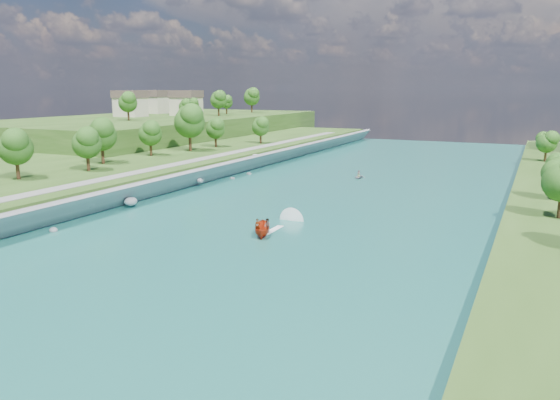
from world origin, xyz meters
The scene contains 10 objects.
ground centered at (0.00, 0.00, 0.00)m, with size 260.00×260.00×0.00m, color #2D5119.
river_water centered at (0.00, 20.00, 0.05)m, with size 55.00×240.00×0.10m, color #18595D.
berm_west centered at (-50.00, 20.00, 1.75)m, with size 45.00×240.00×3.50m, color #2D5119.
ridge_west centered at (-82.50, 95.00, 4.50)m, with size 60.00×120.00×9.00m, color #2D5119.
riprap_bank centered at (-25.85, 19.08, 1.80)m, with size 4.21×236.00×4.05m.
riverside_path centered at (-32.50, 20.00, 3.55)m, with size 3.00×200.00×0.10m, color gray.
ridge_houses centered at (-88.67, 100.00, 13.31)m, with size 29.50×29.50×8.40m.
trees_ridge centered at (-70.12, 105.06, 13.71)m, with size 16.60×68.05×10.90m.
motorboat centered at (1.02, 5.97, 0.90)m, with size 3.60×19.25×2.23m.
raft centered at (-1.53, 52.51, 0.47)m, with size 2.56×3.39×1.58m.
Camera 1 is at (31.08, -53.15, 18.02)m, focal length 35.00 mm.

